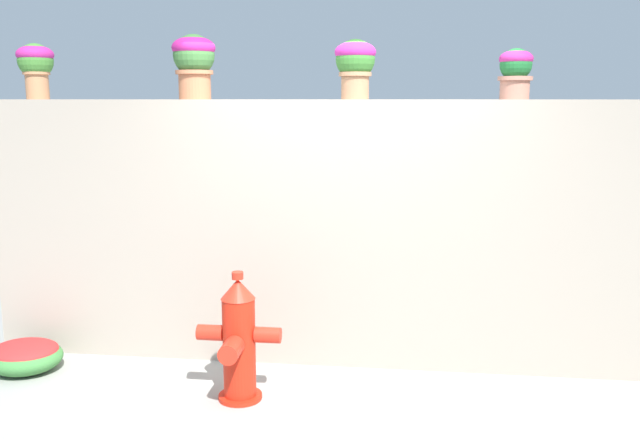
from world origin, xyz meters
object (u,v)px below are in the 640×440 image
object	(u,v)px
potted_plant_3	(516,70)
potted_plant_0	(36,64)
fire_hydrant	(239,342)
flower_bush_left	(25,355)
potted_plant_1	(194,60)
potted_plant_2	(355,62)

from	to	relation	value
potted_plant_3	potted_plant_0	bearing A→B (deg)	-179.11
fire_hydrant	flower_bush_left	world-z (taller)	fire_hydrant
potted_plant_0	potted_plant_1	size ratio (longest dim) A/B	0.88
potted_plant_3	potted_plant_2	bearing A→B (deg)	-176.92
potted_plant_2	potted_plant_3	distance (m)	1.18
potted_plant_2	flower_bush_left	xyz separation A→B (m)	(-2.51, -0.54, -2.22)
flower_bush_left	potted_plant_1	bearing A→B (deg)	24.60
potted_plant_0	potted_plant_1	world-z (taller)	potted_plant_1
potted_plant_0	potted_plant_2	world-z (taller)	potted_plant_2
potted_plant_2	flower_bush_left	world-z (taller)	potted_plant_2
fire_hydrant	potted_plant_3	bearing A→B (deg)	25.01
potted_plant_3	fire_hydrant	xyz separation A→B (m)	(-1.91, -0.89, -1.87)
potted_plant_2	fire_hydrant	bearing A→B (deg)	-131.43
potted_plant_0	flower_bush_left	xyz separation A→B (m)	(0.04, -0.55, -2.23)
fire_hydrant	potted_plant_0	bearing A→B (deg)	155.35
potted_plant_0	flower_bush_left	bearing A→B (deg)	-85.60
potted_plant_3	flower_bush_left	world-z (taller)	potted_plant_3
potted_plant_1	potted_plant_3	distance (m)	2.44
potted_plant_1	fire_hydrant	bearing A→B (deg)	-58.61
potted_plant_0	fire_hydrant	distance (m)	2.78
potted_plant_0	fire_hydrant	xyz separation A→B (m)	(1.82, -0.83, -1.93)
potted_plant_0	potted_plant_3	distance (m)	3.73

